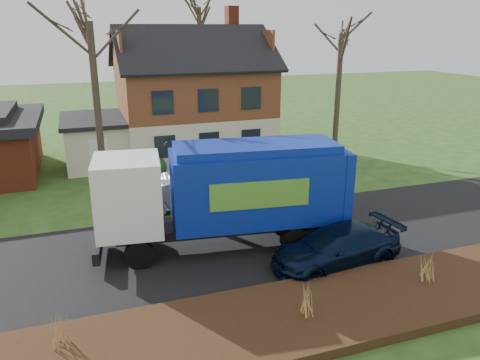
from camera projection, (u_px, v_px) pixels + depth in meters
name	position (u px, v px, depth m)	size (l,w,h in m)	color
ground	(232.00, 245.00, 17.96)	(120.00, 120.00, 0.00)	#264617
road	(232.00, 244.00, 17.96)	(80.00, 7.00, 0.02)	black
mulch_verge	(291.00, 318.00, 13.16)	(80.00, 3.50, 0.30)	black
main_house	(185.00, 92.00, 29.65)	(12.95, 8.95, 9.26)	beige
garbage_truck	(230.00, 189.00, 17.14)	(9.50, 3.61, 3.97)	black
silver_sedan	(185.00, 191.00, 21.47)	(1.64, 4.70, 1.55)	#ADAFB5
navy_wagon	(337.00, 247.00, 16.21)	(1.94, 4.78, 1.39)	black
tree_front_east	(343.00, 12.00, 28.17)	(3.91, 3.91, 10.85)	#423428
grass_clump_west	(62.00, 329.00, 11.67)	(0.36, 0.30, 0.96)	#B07E4E
grass_clump_mid	(307.00, 299.00, 12.87)	(0.37, 0.31, 1.04)	tan
grass_clump_east	(426.00, 266.00, 14.78)	(0.37, 0.31, 0.93)	tan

